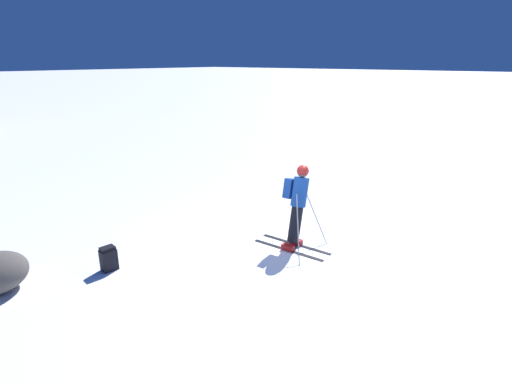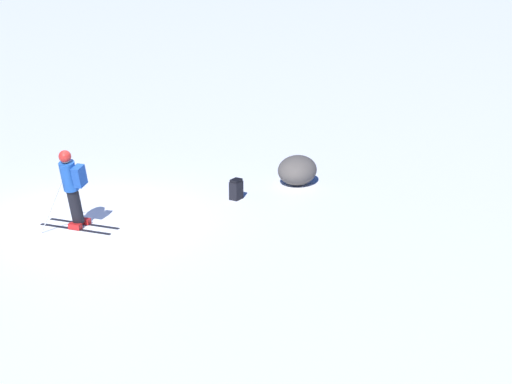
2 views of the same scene
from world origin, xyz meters
TOP-DOWN VIEW (x-y plane):
  - ground_plane at (0.00, 0.00)m, footprint 300.00×300.00m
  - skier at (0.78, 0.04)m, footprint 1.29×1.77m
  - spare_backpack at (-2.57, 2.28)m, footprint 0.33×0.26m
  - exposed_boulder_1 at (-4.29, 3.16)m, footprint 1.13×0.96m

SIDE VIEW (x-z plane):
  - ground_plane at x=0.00m, z-range 0.00..0.00m
  - spare_backpack at x=-2.57m, z-range -0.01..0.49m
  - exposed_boulder_1 at x=-4.29m, z-range 0.00..0.73m
  - skier at x=0.78m, z-range 0.10..1.96m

